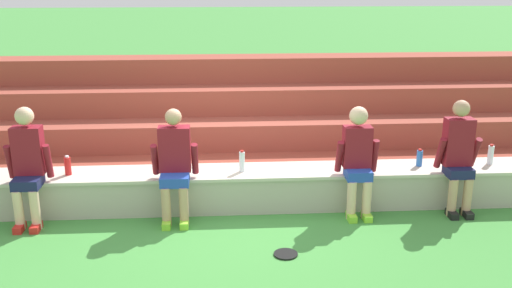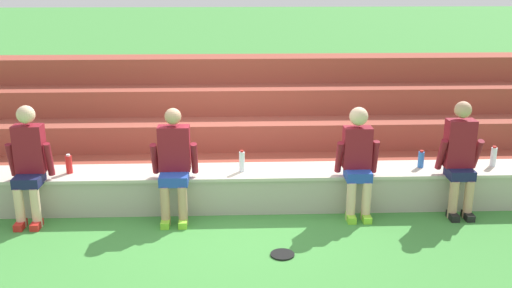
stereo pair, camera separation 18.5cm
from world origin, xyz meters
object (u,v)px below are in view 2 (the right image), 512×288
object	(u,v)px
person_center	(358,159)
person_left_of_center	(174,162)
water_bottle_center_gap	(421,159)
water_bottle_mid_left	(242,161)
water_bottle_near_right	(493,157)
person_far_left	(29,162)
water_bottle_mid_right	(69,164)
frisbee	(282,254)
person_right_of_center	(460,156)

from	to	relation	value
person_center	person_left_of_center	bearing A→B (deg)	-179.67
person_center	water_bottle_center_gap	bearing A→B (deg)	20.52
water_bottle_mid_left	water_bottle_center_gap	world-z (taller)	water_bottle_mid_left
water_bottle_near_right	water_bottle_mid_left	bearing A→B (deg)	-178.72
person_far_left	water_bottle_near_right	world-z (taller)	person_far_left
water_bottle_mid_right	water_bottle_near_right	bearing A→B (deg)	0.52
person_far_left	frisbee	world-z (taller)	person_far_left
water_bottle_mid_right	water_bottle_mid_left	bearing A→B (deg)	-0.63
person_right_of_center	water_bottle_center_gap	bearing A→B (deg)	136.90
person_right_of_center	water_bottle_mid_right	size ratio (longest dim) A/B	5.76
person_far_left	water_bottle_mid_right	distance (m)	0.50
person_right_of_center	water_bottle_mid_left	distance (m)	2.67
person_left_of_center	person_center	distance (m)	2.21
person_left_of_center	water_bottle_near_right	xyz separation A→B (m)	(4.05, 0.36, -0.10)
water_bottle_mid_left	person_far_left	bearing A→B (deg)	-173.67
person_right_of_center	water_bottle_mid_left	bearing A→B (deg)	174.05
person_right_of_center	person_center	bearing A→B (deg)	179.78
person_left_of_center	person_right_of_center	distance (m)	3.47
water_bottle_mid_right	water_bottle_center_gap	xyz separation A→B (m)	(4.44, 0.04, -0.01)
water_bottle_mid_right	water_bottle_center_gap	size ratio (longest dim) A/B	1.07
person_left_of_center	water_bottle_center_gap	world-z (taller)	person_left_of_center
person_far_left	water_bottle_mid_left	xyz separation A→B (m)	(2.52, 0.28, -0.13)
person_center	water_bottle_near_right	bearing A→B (deg)	10.60
water_bottle_mid_right	person_far_left	bearing A→B (deg)	-141.10
person_center	water_bottle_mid_right	world-z (taller)	person_center
person_far_left	frisbee	size ratio (longest dim) A/B	5.44
person_far_left	water_bottle_mid_right	bearing A→B (deg)	38.90
person_center	water_bottle_mid_left	xyz separation A→B (m)	(-1.40, 0.27, -0.11)
person_center	water_bottle_center_gap	xyz separation A→B (m)	(0.89, 0.33, -0.13)
person_right_of_center	water_bottle_near_right	xyz separation A→B (m)	(0.58, 0.35, -0.13)
water_bottle_mid_left	water_bottle_center_gap	bearing A→B (deg)	1.56
person_center	water_bottle_mid_right	xyz separation A→B (m)	(-3.55, 0.29, -0.12)
person_center	frisbee	size ratio (longest dim) A/B	5.23
person_far_left	person_center	xyz separation A→B (m)	(3.92, 0.01, -0.02)
person_center	frisbee	xyz separation A→B (m)	(-0.99, -1.05, -0.72)
person_far_left	person_center	world-z (taller)	person_far_left
person_left_of_center	person_center	bearing A→B (deg)	0.33
water_bottle_center_gap	frisbee	bearing A→B (deg)	-143.69
person_left_of_center	water_bottle_mid_left	bearing A→B (deg)	19.26
water_bottle_near_right	water_bottle_mid_left	size ratio (longest dim) A/B	0.97
person_right_of_center	water_bottle_near_right	distance (m)	0.69
person_far_left	person_right_of_center	distance (m)	5.18
person_center	water_bottle_near_right	world-z (taller)	person_center
frisbee	person_right_of_center	bearing A→B (deg)	24.98
water_bottle_near_right	water_bottle_center_gap	size ratio (longest dim) A/B	1.18
water_bottle_mid_right	water_bottle_center_gap	distance (m)	4.44
person_left_of_center	water_bottle_near_right	distance (m)	4.07
water_bottle_mid_right	frisbee	distance (m)	2.95
person_left_of_center	person_right_of_center	bearing A→B (deg)	0.13
frisbee	person_left_of_center	bearing A→B (deg)	139.58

